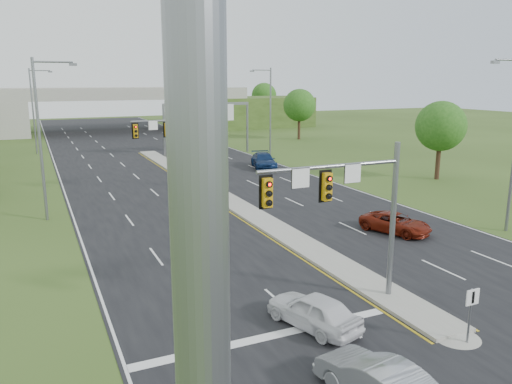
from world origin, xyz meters
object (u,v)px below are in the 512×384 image
object	(u,v)px
keep_right_sign	(471,307)
car_white	(313,310)
signal_mast_far	(182,137)
sign_gantry	(206,114)
car_far_a	(396,223)
car_far_c	(202,148)
car_far_b	(264,161)
overpass	(111,113)
signal_mast_near	(351,200)
car_silver	(379,383)

from	to	relation	value
keep_right_sign	car_white	size ratio (longest dim) A/B	0.54
signal_mast_far	sign_gantry	size ratio (longest dim) A/B	0.60
keep_right_sign	car_white	world-z (taller)	keep_right_sign
car_white	car_far_a	distance (m)	14.10
car_far_c	keep_right_sign	bearing A→B (deg)	-85.39
signal_mast_far	car_white	xyz separation A→B (m)	(-2.25, -25.94, -4.01)
car_far_a	keep_right_sign	bearing A→B (deg)	-139.97
keep_right_sign	car_far_b	size ratio (longest dim) A/B	0.39
car_far_a	car_far_b	xyz separation A→B (m)	(2.45, 24.97, 0.19)
overpass	car_far_b	size ratio (longest dim) A/B	14.13
car_far_a	car_far_c	bearing A→B (deg)	69.59
signal_mast_far	car_far_c	bearing A→B (deg)	67.60
sign_gantry	car_white	xyz separation A→B (m)	(-11.20, -45.93, -4.52)
car_far_a	car_far_b	bearing A→B (deg)	63.20
signal_mast_near	overpass	distance (m)	80.11
car_white	car_far_a	bearing A→B (deg)	-159.20
signal_mast_near	car_far_c	world-z (taller)	signal_mast_near
overpass	car_silver	distance (m)	86.22
sign_gantry	car_white	world-z (taller)	sign_gantry
car_far_b	car_white	bearing A→B (deg)	-96.17
keep_right_sign	car_white	xyz separation A→B (m)	(-4.51, 3.51, -0.80)
signal_mast_far	car_far_b	size ratio (longest dim) A/B	1.24
overpass	keep_right_sign	bearing A→B (deg)	-90.00
car_far_b	keep_right_sign	bearing A→B (deg)	-87.89
signal_mast_far	keep_right_sign	world-z (taller)	signal_mast_far
car_silver	car_far_c	world-z (taller)	car_far_c
keep_right_sign	car_far_b	distance (m)	38.20
signal_mast_near	car_far_a	size ratio (longest dim) A/B	1.55
signal_mast_near	car_white	xyz separation A→B (m)	(-2.25, -0.94, -4.01)
car_white	car_far_b	xyz separation A→B (m)	(13.62, 33.58, 0.12)
car_far_a	car_far_b	size ratio (longest dim) A/B	0.80
overpass	car_far_b	world-z (taller)	overpass
car_far_c	overpass	bearing A→B (deg)	111.67
car_silver	car_white	bearing A→B (deg)	-107.87
car_white	car_silver	distance (m)	5.05
keep_right_sign	car_silver	world-z (taller)	keep_right_sign
keep_right_sign	car_far_a	bearing A→B (deg)	61.23
car_white	car_far_a	xyz separation A→B (m)	(11.17, 8.61, -0.07)
keep_right_sign	car_silver	size ratio (longest dim) A/B	0.50
car_silver	car_far_b	xyz separation A→B (m)	(14.31, 38.58, 0.10)
signal_mast_near	signal_mast_far	distance (m)	25.00
car_white	car_far_b	world-z (taller)	car_far_b
overpass	car_white	xyz separation A→B (m)	(-4.51, -81.01, -2.83)
sign_gantry	car_silver	world-z (taller)	sign_gantry
car_silver	car_far_a	distance (m)	18.06
overpass	car_silver	world-z (taller)	overpass
car_far_c	car_far_b	bearing A→B (deg)	-65.25
car_silver	car_far_c	xyz separation A→B (m)	(11.35, 51.32, 0.13)
overpass	car_white	distance (m)	81.19
overpass	car_far_c	size ratio (longest dim) A/B	15.95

